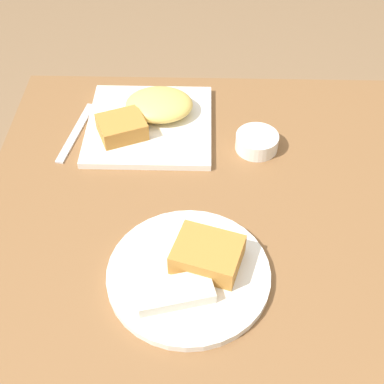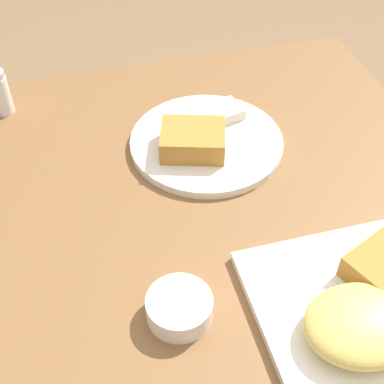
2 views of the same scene
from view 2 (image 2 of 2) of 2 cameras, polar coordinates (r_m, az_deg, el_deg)
dining_table at (r=0.90m, az=2.03°, el=-5.67°), size 0.83×0.84×0.74m
plate_square_near at (r=0.71m, az=17.75°, el=-11.94°), size 0.26×0.26×0.06m
plate_oval_far at (r=0.91m, az=1.29°, el=5.63°), size 0.26×0.26×0.05m
sauce_ramekin at (r=0.69m, az=-1.36°, el=-12.19°), size 0.08×0.08×0.03m
salt_shaker at (r=1.04m, az=-19.78°, el=9.72°), size 0.04×0.04×0.08m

